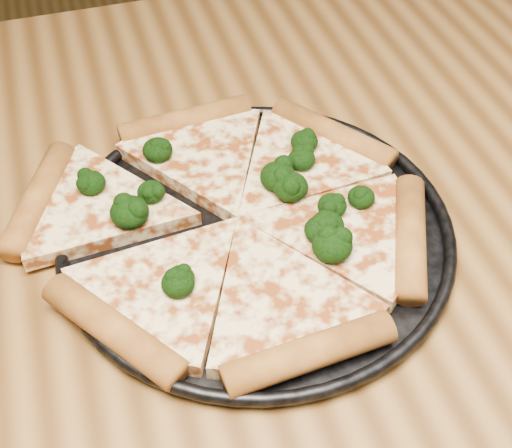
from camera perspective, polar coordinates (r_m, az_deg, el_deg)
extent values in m
cube|color=brown|center=(0.61, -1.26, -3.94)|extent=(1.20, 0.90, 0.04)
cube|color=brown|center=(1.31, 17.25, 3.58)|extent=(0.06, 0.06, 0.71)
cylinder|color=black|center=(0.61, 0.00, -0.85)|extent=(0.33, 0.33, 0.01)
torus|color=black|center=(0.60, 0.00, -0.39)|extent=(0.34, 0.34, 0.01)
cylinder|color=#B2702C|center=(0.69, 6.20, 7.20)|extent=(0.10, 0.12, 0.03)
cylinder|color=#B2702C|center=(0.71, -5.72, 8.25)|extent=(0.13, 0.04, 0.03)
cylinder|color=#B2702C|center=(0.65, -17.10, 1.98)|extent=(0.08, 0.13, 0.03)
cylinder|color=#B2702C|center=(0.54, -11.39, -8.32)|extent=(0.10, 0.12, 0.03)
cylinder|color=#B2702C|center=(0.52, 4.30, -10.32)|extent=(0.13, 0.04, 0.03)
cylinder|color=#B2702C|center=(0.60, 12.28, -1.02)|extent=(0.08, 0.13, 0.03)
ellipsoid|color=black|center=(0.61, 8.46, 2.15)|extent=(0.02, 0.02, 0.02)
ellipsoid|color=black|center=(0.55, -6.11, -4.35)|extent=(0.02, 0.02, 0.02)
ellipsoid|color=black|center=(0.62, -8.46, 2.57)|extent=(0.02, 0.02, 0.02)
ellipsoid|color=black|center=(0.66, -7.92, 5.92)|extent=(0.03, 0.03, 0.02)
ellipsoid|color=black|center=(0.57, 6.16, -1.72)|extent=(0.03, 0.03, 0.02)
ellipsoid|color=black|center=(0.61, 2.79, 3.00)|extent=(0.03, 0.03, 0.02)
ellipsoid|color=black|center=(0.55, -6.29, -4.75)|extent=(0.03, 0.03, 0.02)
ellipsoid|color=black|center=(0.66, 3.91, 6.62)|extent=(0.03, 0.03, 0.02)
ellipsoid|color=black|center=(0.60, -10.13, 0.95)|extent=(0.03, 0.03, 0.02)
ellipsoid|color=black|center=(0.58, 5.74, -0.14)|extent=(0.03, 0.03, 0.02)
ellipsoid|color=black|center=(0.64, -13.11, 3.24)|extent=(0.03, 0.03, 0.02)
ellipsoid|color=black|center=(0.58, 5.23, -0.48)|extent=(0.03, 0.03, 0.02)
ellipsoid|color=black|center=(0.62, 1.77, 3.83)|extent=(0.03, 0.03, 0.02)
ellipsoid|color=black|center=(0.60, 6.14, 1.47)|extent=(0.03, 0.03, 0.02)
ellipsoid|color=black|center=(0.65, 3.69, 5.22)|extent=(0.03, 0.03, 0.02)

